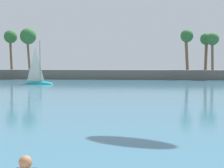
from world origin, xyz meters
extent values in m
cube|color=#386B84|center=(0.00, 57.90, 0.03)|extent=(220.00, 97.64, 0.06)
cube|color=#605B54|center=(0.00, 66.72, 0.90)|extent=(112.38, 6.00, 1.80)
cylinder|color=brown|center=(11.25, 67.16, 4.94)|extent=(0.88, 0.82, 6.32)
sphere|color=#2D6633|center=(11.25, 67.16, 8.08)|extent=(2.38, 2.38, 2.38)
cylinder|color=brown|center=(15.67, 65.69, 4.59)|extent=(0.59, 0.52, 5.60)
sphere|color=#2D6633|center=(15.67, 65.69, 7.39)|extent=(2.26, 2.26, 2.26)
cylinder|color=brown|center=(-22.95, 67.89, 5.03)|extent=(0.73, 0.59, 6.49)
sphere|color=#2D6633|center=(-22.95, 67.89, 8.27)|extent=(2.61, 2.61, 2.61)
cylinder|color=brown|center=(14.81, 67.30, 4.65)|extent=(0.71, 0.75, 5.73)
sphere|color=#2D6633|center=(14.81, 67.30, 7.50)|extent=(2.23, 2.23, 2.23)
cylinder|color=brown|center=(-18.70, 66.01, 4.99)|extent=(0.75, 0.76, 6.41)
sphere|color=#2D6633|center=(-18.70, 66.01, 8.18)|extent=(3.09, 3.09, 3.09)
sphere|color=#9E7051|center=(2.20, 6.59, 1.56)|extent=(0.21, 0.21, 0.21)
ellipsoid|color=teal|center=(-11.42, 49.62, 0.06)|extent=(4.77, 2.47, 0.92)
cylinder|color=gray|center=(-11.20, 49.57, 3.38)|extent=(0.14, 0.14, 5.72)
pyramid|color=silver|center=(-11.95, 49.76, 2.95)|extent=(2.03, 0.64, 4.86)
camera|label=1|loc=(4.10, 1.41, 3.12)|focal=55.64mm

